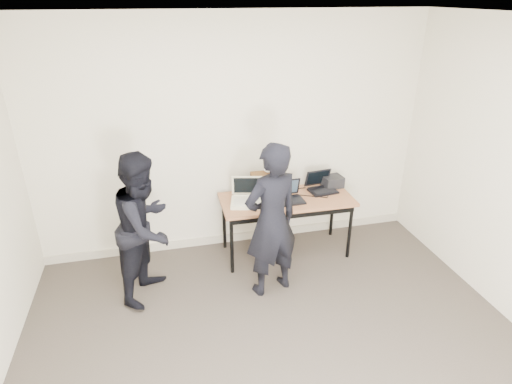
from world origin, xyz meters
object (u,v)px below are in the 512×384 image
object	(u,v)px
laptop_right	(321,186)
equipment_box	(333,181)
person_typist	(272,221)
laptop_beige	(247,198)
desk	(287,203)
person_observer	(145,227)
leather_satchel	(267,182)
laptop_center	(290,196)

from	to	relation	value
laptop_right	equipment_box	bearing A→B (deg)	14.05
equipment_box	person_typist	world-z (taller)	person_typist
laptop_beige	desk	bearing A→B (deg)	13.08
person_typist	person_observer	world-z (taller)	person_typist
equipment_box	person_observer	world-z (taller)	person_observer
equipment_box	leather_satchel	bearing A→B (deg)	177.48
laptop_right	leather_satchel	bearing A→B (deg)	164.21
desk	person_typist	world-z (taller)	person_typist
equipment_box	person_observer	bearing A→B (deg)	-165.77
laptop_right	laptop_center	bearing A→B (deg)	-166.61
laptop_center	equipment_box	size ratio (longest dim) A/B	1.32
desk	laptop_right	size ratio (longest dim) A/B	4.37
laptop_beige	equipment_box	distance (m)	1.11
desk	equipment_box	world-z (taller)	equipment_box
laptop_center	person_typist	size ratio (longest dim) A/B	0.19
person_typist	person_observer	xyz separation A→B (m)	(-1.21, 0.26, -0.04)
leather_satchel	equipment_box	xyz separation A→B (m)	(0.81, -0.04, -0.06)
laptop_beige	laptop_center	size ratio (longest dim) A/B	1.37
person_observer	laptop_beige	bearing A→B (deg)	-43.50
laptop_right	leather_satchel	distance (m)	0.65
desk	person_observer	distance (m)	1.61
laptop_beige	laptop_right	world-z (taller)	laptop_beige
laptop_beige	person_observer	world-z (taller)	person_observer
equipment_box	laptop_center	bearing A→B (deg)	-159.66
leather_satchel	person_typist	world-z (taller)	person_typist
equipment_box	person_typist	xyz separation A→B (m)	(-0.99, -0.82, 0.02)
person_observer	laptop_right	bearing A→B (deg)	-48.58
leather_satchel	equipment_box	world-z (taller)	leather_satchel
laptop_right	equipment_box	distance (m)	0.19
laptop_center	person_observer	size ratio (longest dim) A/B	0.20
laptop_beige	leather_satchel	size ratio (longest dim) A/B	1.13
desk	laptop_center	xyz separation A→B (m)	(0.02, -0.04, 0.11)
laptop_center	desk	bearing A→B (deg)	114.36
laptop_right	equipment_box	xyz separation A→B (m)	(0.17, 0.07, 0.01)
laptop_beige	laptop_right	size ratio (longest dim) A/B	1.19
person_typist	person_observer	bearing A→B (deg)	-28.85
person_observer	equipment_box	bearing A→B (deg)	-48.00
leather_satchel	laptop_right	bearing A→B (deg)	-7.09
desk	equipment_box	size ratio (longest dim) A/B	6.63
laptop_beige	laptop_right	bearing A→B (deg)	21.31
leather_satchel	equipment_box	distance (m)	0.81
laptop_right	person_typist	distance (m)	1.11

